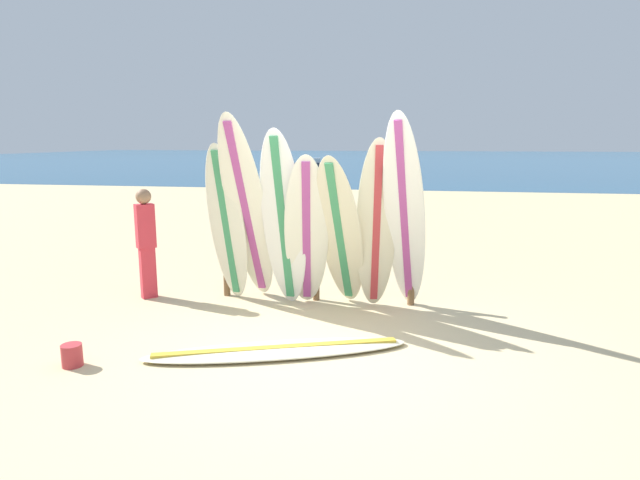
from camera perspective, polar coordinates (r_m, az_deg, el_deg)
The scene contains 14 objects.
ground_plane at distance 5.45m, azimuth -0.14°, elevation -12.34°, with size 120.00×120.00×0.00m, color #D3BC8C.
ocean_water at distance 62.98m, azimuth 9.12°, elevation 8.64°, with size 120.00×80.00×0.01m, color #1E5984.
surfboard_rack at distance 7.08m, azimuth -0.41°, elevation -1.42°, with size 2.62×0.09×1.00m.
surfboard_leaning_far_left at distance 7.01m, azimuth -9.95°, elevation 1.67°, with size 0.57×0.65×2.11m.
surfboard_leaning_left at distance 6.84m, azimuth -7.83°, elevation 3.03°, with size 0.65×1.18×2.46m.
surfboard_leaning_center_left at distance 6.66m, azimuth -3.96°, elevation 2.11°, with size 0.64×0.69×2.28m.
surfboard_leaning_center at distance 6.64m, azimuth -1.46°, elevation 0.78°, with size 0.68×0.83×1.98m.
surfboard_leaning_center_right at distance 6.61m, azimuth 2.17°, elevation 0.71°, with size 0.73×1.02×1.97m.
surfboard_leaning_right at distance 6.60m, azimuth 6.05°, elevation 1.51°, with size 0.58×0.63×2.17m.
surfboard_leaning_far_right at distance 6.48m, azimuth 9.05°, elevation 2.58°, with size 0.70×1.12×2.46m.
surfboard_lying_on_sand at distance 5.52m, azimuth -4.57°, elevation -11.66°, with size 2.71×1.38×0.08m.
beachgoer_standing at distance 7.53m, azimuth -18.14°, elevation 0.14°, with size 0.28×0.27×1.49m.
small_boat_offshore at distance 41.80m, azimuth -0.78°, elevation 8.14°, with size 3.17×1.75×0.71m.
sand_bucket at distance 5.71m, azimuth -25.04°, elevation -11.13°, with size 0.19×0.19×0.22m, color #B73338.
Camera 1 is at (0.87, -4.94, 2.13)m, focal length 29.87 mm.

